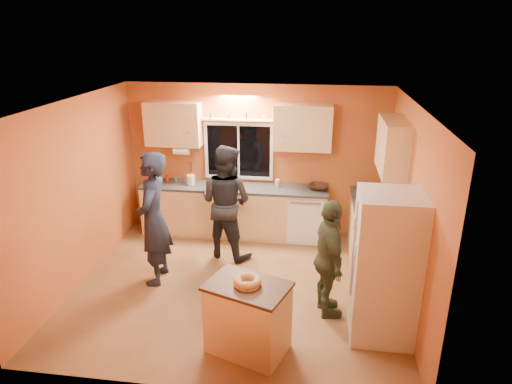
% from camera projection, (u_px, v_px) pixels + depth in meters
% --- Properties ---
extents(ground, '(4.50, 4.50, 0.00)m').
position_uv_depth(ground, '(237.00, 286.00, 6.53)').
color(ground, brown).
rests_on(ground, ground).
extents(room_shell, '(4.54, 4.04, 2.61)m').
position_uv_depth(room_shell, '(249.00, 170.00, 6.34)').
color(room_shell, '#C25431').
rests_on(room_shell, ground).
extents(back_counter, '(4.23, 0.62, 0.90)m').
position_uv_depth(back_counter, '(254.00, 211.00, 7.95)').
color(back_counter, tan).
rests_on(back_counter, ground).
extents(right_counter, '(0.62, 1.84, 0.90)m').
position_uv_depth(right_counter, '(375.00, 250.00, 6.59)').
color(right_counter, tan).
rests_on(right_counter, ground).
extents(refrigerator, '(0.72, 0.70, 1.80)m').
position_uv_depth(refrigerator, '(385.00, 267.00, 5.23)').
color(refrigerator, silver).
rests_on(refrigerator, ground).
extents(island, '(1.04, 0.87, 0.86)m').
position_uv_depth(island, '(248.00, 317.00, 5.11)').
color(island, tan).
rests_on(island, ground).
extents(bundt_pastry, '(0.31, 0.31, 0.09)m').
position_uv_depth(bundt_pastry, '(247.00, 281.00, 4.95)').
color(bundt_pastry, tan).
rests_on(bundt_pastry, island).
extents(person_left, '(0.51, 0.73, 1.93)m').
position_uv_depth(person_left, '(153.00, 219.00, 6.37)').
color(person_left, black).
rests_on(person_left, ground).
extents(person_center, '(1.08, 0.96, 1.82)m').
position_uv_depth(person_center, '(226.00, 202.00, 7.12)').
color(person_center, black).
rests_on(person_center, ground).
extents(person_right, '(0.59, 0.98, 1.56)m').
position_uv_depth(person_right, '(329.00, 259.00, 5.65)').
color(person_right, '#303723').
rests_on(person_right, ground).
extents(mixing_bowl, '(0.42, 0.42, 0.08)m').
position_uv_depth(mixing_bowl, '(318.00, 187.00, 7.69)').
color(mixing_bowl, black).
rests_on(mixing_bowl, back_counter).
extents(utensil_crock, '(0.14, 0.14, 0.17)m').
position_uv_depth(utensil_crock, '(191.00, 180.00, 7.90)').
color(utensil_crock, beige).
rests_on(utensil_crock, back_counter).
extents(potted_plant, '(0.36, 0.33, 0.33)m').
position_uv_depth(potted_plant, '(387.00, 221.00, 6.04)').
color(potted_plant, gray).
rests_on(potted_plant, right_counter).
extents(red_box, '(0.17, 0.14, 0.07)m').
position_uv_depth(red_box, '(369.00, 199.00, 7.17)').
color(red_box, '#9D2B18').
rests_on(red_box, right_counter).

